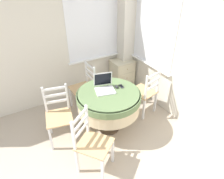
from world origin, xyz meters
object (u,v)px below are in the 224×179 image
(dining_chair_near_right_window, at_px, (145,92))
(dining_chair_left_flank, at_px, (59,116))
(laptop, at_px, (104,87))
(cell_phone, at_px, (121,86))
(dining_chair_camera_near, at_px, (91,143))
(dining_chair_near_back_window, at_px, (84,87))
(round_dining_table, at_px, (109,100))
(corner_cabinet, at_px, (122,74))
(computer_mouse, at_px, (117,87))

(dining_chair_near_right_window, xyz_separation_m, dining_chair_left_flank, (-1.58, 0.16, 0.00))
(laptop, relative_size, dining_chair_near_right_window, 0.40)
(cell_phone, height_order, dining_chair_camera_near, dining_chair_camera_near)
(dining_chair_near_back_window, relative_size, dining_chair_left_flank, 1.00)
(dining_chair_near_back_window, xyz_separation_m, dining_chair_left_flank, (-0.68, -0.57, 0.00))
(round_dining_table, xyz_separation_m, laptop, (-0.02, 0.11, 0.21))
(laptop, distance_m, corner_cabinet, 1.45)
(dining_chair_near_back_window, xyz_separation_m, dining_chair_near_right_window, (0.89, -0.73, 0.00))
(laptop, height_order, dining_chair_camera_near, laptop)
(laptop, distance_m, dining_chair_near_right_window, 0.90)
(round_dining_table, distance_m, corner_cabinet, 1.46)
(dining_chair_camera_near, xyz_separation_m, corner_cabinet, (1.54, 1.61, -0.12))
(round_dining_table, height_order, computer_mouse, computer_mouse)
(computer_mouse, relative_size, dining_chair_camera_near, 0.09)
(dining_chair_camera_near, xyz_separation_m, dining_chair_left_flank, (-0.19, 0.77, 0.00))
(computer_mouse, xyz_separation_m, dining_chair_left_flank, (-0.95, 0.18, -0.33))
(cell_phone, height_order, dining_chair_left_flank, dining_chair_left_flank)
(round_dining_table, relative_size, dining_chair_left_flank, 1.12)
(round_dining_table, height_order, dining_chair_near_back_window, dining_chair_near_back_window)
(dining_chair_near_right_window, relative_size, dining_chair_camera_near, 1.00)
(dining_chair_near_right_window, bearing_deg, dining_chair_camera_near, -156.10)
(cell_phone, bearing_deg, dining_chair_left_flank, 170.14)
(dining_chair_near_right_window, distance_m, corner_cabinet, 1.02)
(laptop, relative_size, computer_mouse, 4.48)
(dining_chair_near_back_window, relative_size, dining_chair_camera_near, 1.00)
(round_dining_table, xyz_separation_m, dining_chair_left_flank, (-0.77, 0.23, -0.15))
(computer_mouse, bearing_deg, dining_chair_near_back_window, 109.60)
(dining_chair_camera_near, relative_size, corner_cabinet, 1.38)
(cell_phone, distance_m, dining_chair_camera_near, 1.08)
(dining_chair_near_right_window, height_order, dining_chair_left_flank, same)
(computer_mouse, xyz_separation_m, dining_chair_near_right_window, (0.63, 0.02, -0.33))
(dining_chair_near_right_window, relative_size, corner_cabinet, 1.38)
(laptop, bearing_deg, dining_chair_near_back_window, 95.86)
(computer_mouse, height_order, dining_chair_near_right_window, dining_chair_near_right_window)
(round_dining_table, bearing_deg, laptop, 98.64)
(computer_mouse, relative_size, corner_cabinet, 0.12)
(dining_chair_near_right_window, bearing_deg, cell_phone, -177.88)
(dining_chair_near_back_window, bearing_deg, dining_chair_camera_near, -110.18)
(laptop, xyz_separation_m, dining_chair_near_back_window, (-0.07, 0.68, -0.36))
(dining_chair_left_flank, bearing_deg, computer_mouse, -10.59)
(laptop, bearing_deg, dining_chair_near_right_window, -2.92)
(laptop, height_order, dining_chair_near_back_window, laptop)
(round_dining_table, relative_size, cell_phone, 8.14)
(computer_mouse, bearing_deg, corner_cabinet, 52.41)
(laptop, relative_size, dining_chair_left_flank, 0.40)
(cell_phone, xyz_separation_m, dining_chair_near_right_window, (0.54, 0.02, -0.31))
(dining_chair_near_back_window, bearing_deg, dining_chair_left_flank, -140.45)
(dining_chair_near_right_window, height_order, dining_chair_camera_near, same)
(dining_chair_camera_near, height_order, corner_cabinet, dining_chair_camera_near)
(corner_cabinet, bearing_deg, laptop, -135.55)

